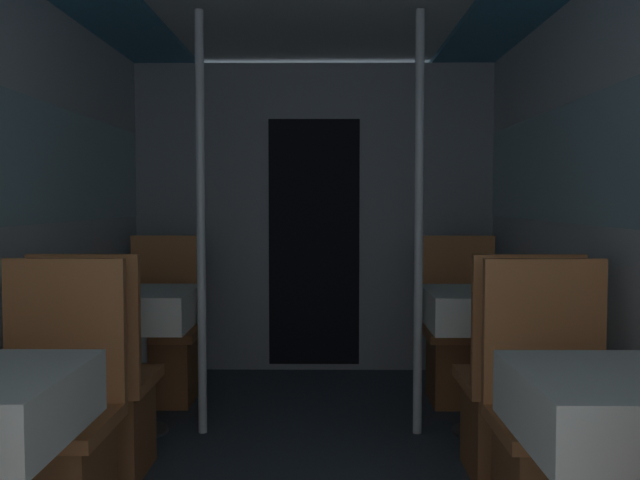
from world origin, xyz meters
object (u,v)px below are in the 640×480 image
at_px(chair_left_near_1, 100,411).
at_px(support_pole_left_1, 201,224).
at_px(dining_table_left_1, 135,316).
at_px(support_pole_right_1, 419,224).
at_px(chair_left_far_1, 162,353).
at_px(chair_right_near_1, 515,412).
at_px(chair_right_far_1, 462,353).
at_px(dining_table_right_1, 485,316).
at_px(chair_right_far_0, 557,460).
at_px(dining_table_right_0, 632,422).
at_px(chair_left_far_0, 49,458).

bearing_deg(chair_left_near_1, support_pole_left_1, 59.96).
distance_m(dining_table_left_1, support_pole_right_1, 1.54).
relative_size(chair_left_far_1, chair_right_near_1, 1.00).
relative_size(chair_left_near_1, support_pole_left_1, 0.46).
bearing_deg(chair_left_far_1, chair_right_far_1, -180.00).
bearing_deg(dining_table_right_1, support_pole_right_1, 180.00).
distance_m(support_pole_left_1, dining_table_right_1, 1.54).
relative_size(dining_table_right_1, support_pole_right_1, 0.34).
bearing_deg(chair_right_far_0, chair_right_near_1, -90.00).
height_order(chair_left_far_1, support_pole_right_1, support_pole_right_1).
bearing_deg(dining_table_left_1, chair_left_far_1, 90.00).
relative_size(dining_table_right_1, chair_right_far_1, 0.75).
bearing_deg(chair_right_near_1, dining_table_right_1, 90.00).
bearing_deg(support_pole_left_1, dining_table_right_0, -50.33).
height_order(chair_left_near_1, dining_table_right_0, chair_left_near_1).
xyz_separation_m(dining_table_right_1, chair_right_near_1, (-0.00, -0.60, -0.32)).
height_order(chair_left_near_1, chair_right_far_1, same).
relative_size(chair_left_near_1, dining_table_right_1, 1.33).
xyz_separation_m(dining_table_left_1, dining_table_right_0, (1.81, -1.76, 0.00)).
xyz_separation_m(chair_left_near_1, support_pole_right_1, (1.46, 0.60, 0.79)).
bearing_deg(chair_right_far_1, dining_table_left_1, 18.27).
height_order(chair_left_near_1, chair_right_far_0, same).
relative_size(dining_table_left_1, support_pole_left_1, 0.34).
height_order(chair_left_far_1, chair_right_far_1, same).
bearing_deg(chair_left_far_0, dining_table_right_1, -147.15).
distance_m(dining_table_right_1, chair_right_near_1, 0.68).
xyz_separation_m(dining_table_right_1, support_pole_right_1, (-0.34, 0.00, 0.47)).
bearing_deg(support_pole_right_1, dining_table_right_1, -0.00).
distance_m(chair_left_far_0, chair_right_far_0, 1.81).
relative_size(chair_left_far_0, chair_right_far_1, 1.00).
distance_m(support_pole_left_1, chair_right_far_0, 2.03).
bearing_deg(chair_right_far_1, chair_left_far_0, 44.29).
bearing_deg(chair_left_far_1, dining_table_right_0, 127.45).
height_order(support_pole_left_1, chair_right_near_1, support_pole_left_1).
bearing_deg(dining_table_right_0, chair_right_far_0, 90.00).
xyz_separation_m(chair_left_near_1, chair_right_far_0, (1.81, -0.57, 0.00)).
bearing_deg(dining_table_left_1, chair_left_far_0, -90.00).
bearing_deg(chair_left_far_0, support_pole_right_1, -141.41).
height_order(dining_table_left_1, chair_right_near_1, chair_right_near_1).
relative_size(chair_left_near_1, dining_table_right_0, 1.33).
height_order(dining_table_right_0, chair_right_near_1, chair_right_near_1).
relative_size(dining_table_right_0, chair_right_near_1, 0.75).
height_order(chair_right_far_0, support_pole_right_1, support_pole_right_1).
relative_size(chair_left_far_0, dining_table_right_1, 1.33).
bearing_deg(chair_right_near_1, chair_right_far_1, 90.00).
relative_size(chair_left_far_0, chair_left_far_1, 1.00).
height_order(support_pole_left_1, chair_right_far_1, support_pole_left_1).
bearing_deg(chair_left_far_1, chair_left_far_0, 90.00).
bearing_deg(chair_left_far_0, dining_table_right_0, 161.73).
bearing_deg(chair_left_far_1, dining_table_right_1, 161.73).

